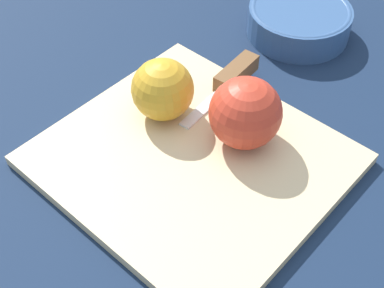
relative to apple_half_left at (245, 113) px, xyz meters
The scene contains 6 objects.
ground_plane 0.09m from the apple_half_left, 61.84° to the left, with size 4.00×4.00×0.00m, color #14233D.
cutting_board 0.08m from the apple_half_left, 61.84° to the left, with size 0.35×0.32×0.01m.
apple_half_left is the anchor object (origin of this frame).
apple_half_right 0.11m from the apple_half_left, 12.58° to the left, with size 0.08×0.08×0.08m.
knife 0.11m from the apple_half_left, 48.91° to the right, with size 0.02×0.15×0.02m.
bowl 0.26m from the apple_half_left, 74.78° to the right, with size 0.15×0.15×0.05m.
Camera 1 is at (-0.26, 0.33, 0.49)m, focal length 50.00 mm.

